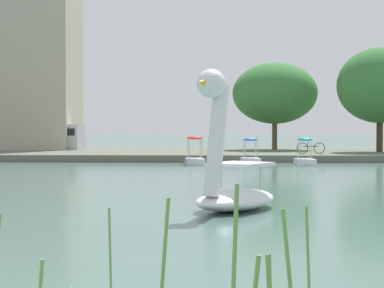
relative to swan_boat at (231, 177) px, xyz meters
The scene contains 9 objects.
shore_bank_far 30.71m from the swan_boat, 95.06° to the left, with size 135.48×19.44×0.41m, color #5B6051.
swan_boat is the anchor object (origin of this frame).
pedal_boat_teal 19.01m from the swan_boat, 76.90° to the left, with size 0.96×1.80×1.45m.
pedal_boat_blue 18.95m from the swan_boat, 85.46° to the left, with size 1.02×1.81×1.45m.
pedal_boat_red 18.78m from the swan_boat, 94.39° to the left, with size 1.13×1.88×1.53m.
tree_broadleaf_left 31.45m from the swan_boat, 82.81° to the left, with size 7.67×7.51×6.29m.
tree_broadleaf_behind_dock 28.61m from the swan_boat, 68.87° to the left, with size 7.55×7.51×6.76m.
bicycle_parked 24.01m from the swan_boat, 77.11° to the left, with size 1.67×0.11×0.68m.
parked_van 33.22m from the swan_boat, 111.69° to the left, with size 4.69×2.33×1.83m.
Camera 1 is at (2.37, -4.16, 1.85)m, focal length 58.40 mm.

